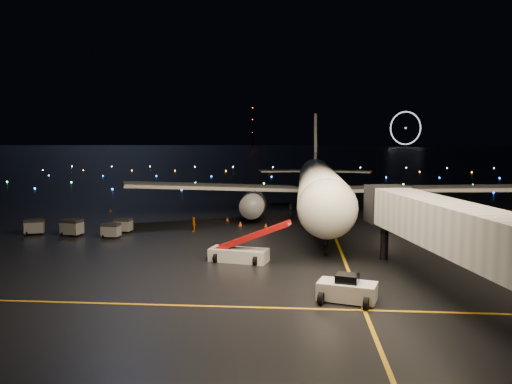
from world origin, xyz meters
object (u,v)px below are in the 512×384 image
belt_loader (239,241)px  baggage_cart_0 (123,225)px  baggage_cart_1 (111,231)px  pushback_tug (347,288)px  crew_c (194,224)px  baggage_cart_3 (34,227)px  airliner (319,162)px  baggage_cart_2 (72,228)px

belt_loader → baggage_cart_0: (-14.73, 12.60, -1.00)m
belt_loader → baggage_cart_1: belt_loader is taller
pushback_tug → crew_c: 28.01m
belt_loader → crew_c: bearing=128.8°
pushback_tug → baggage_cart_0: size_ratio=2.02×
pushback_tug → baggage_cart_3: size_ratio=1.86×
airliner → baggage_cart_2: (-27.61, -15.80, -6.61)m
airliner → baggage_cart_1: bearing=-143.3°
pushback_tug → belt_loader: bearing=145.5°
pushback_tug → belt_loader: belt_loader is taller
baggage_cart_1 → baggage_cart_2: size_ratio=0.86×
baggage_cart_1 → crew_c: bearing=30.9°
airliner → baggage_cart_1: (-22.90, -16.58, -6.73)m
belt_loader → baggage_cart_0: belt_loader is taller
crew_c → baggage_cart_0: bearing=-91.5°
baggage_cart_1 → baggage_cart_3: size_ratio=0.90×
baggage_cart_1 → pushback_tug: bearing=-36.1°
airliner → baggage_cart_2: size_ratio=25.11×
belt_loader → crew_c: (-6.76, 13.54, -0.94)m
belt_loader → baggage_cart_0: bearing=151.8°
baggage_cart_0 → belt_loader: bearing=-37.2°
baggage_cart_2 → baggage_cart_3: baggage_cart_2 is taller
airliner → belt_loader: airliner is taller
baggage_cart_3 → baggage_cart_0: bearing=-9.8°
belt_loader → baggage_cart_2: belt_loader is taller
crew_c → baggage_cart_3: size_ratio=0.84×
baggage_cart_3 → belt_loader: bearing=-45.6°
crew_c → baggage_cart_3: baggage_cart_3 is taller
airliner → baggage_cart_3: (-32.14, -15.38, -6.65)m
belt_loader → baggage_cart_2: (-19.64, 10.13, -0.89)m
pushback_tug → baggage_cart_2: size_ratio=1.77×
baggage_cart_2 → baggage_cart_3: bearing=-174.0°
pushback_tug → baggage_cart_1: 30.28m
belt_loader → baggage_cart_3: (-24.18, 10.55, -0.93)m
pushback_tug → baggage_cart_0: (-23.00, 22.70, -0.10)m
baggage_cart_2 → baggage_cart_0: bearing=38.0°
baggage_cart_0 → baggage_cart_2: (-4.91, -2.47, 0.11)m
pushback_tug → baggage_cart_3: 38.46m
airliner → crew_c: (-14.72, -12.39, -6.66)m
pushback_tug → baggage_cart_1: pushback_tug is taller
pushback_tug → belt_loader: size_ratio=0.51×
baggage_cart_0 → baggage_cart_3: bearing=-164.5°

